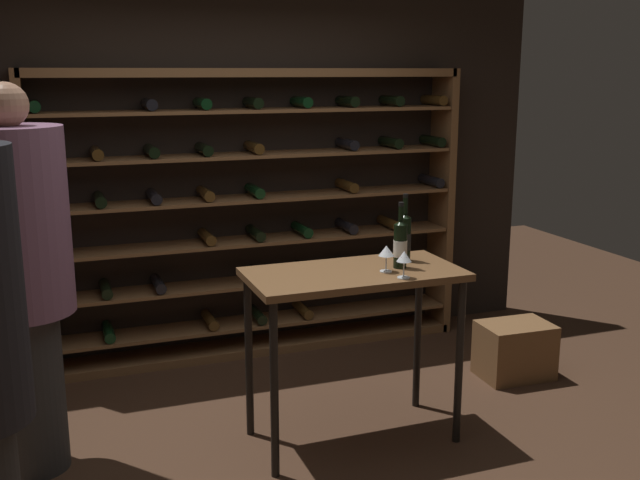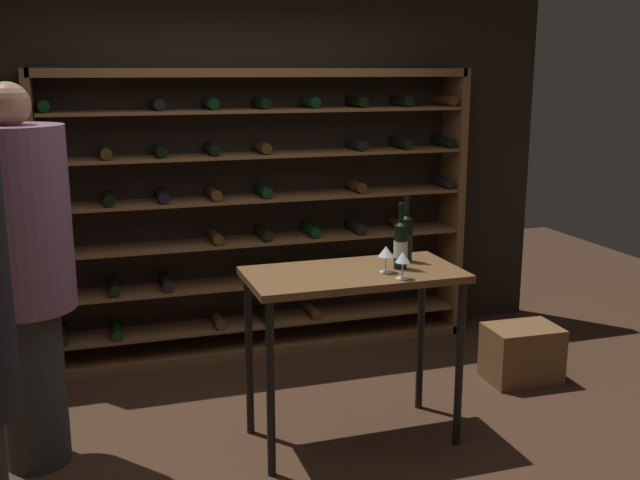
{
  "view_description": "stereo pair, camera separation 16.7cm",
  "coord_description": "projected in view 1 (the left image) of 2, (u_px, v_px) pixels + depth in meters",
  "views": [
    {
      "loc": [
        -1.24,
        -3.5,
        2.06
      ],
      "look_at": [
        0.15,
        0.23,
        1.15
      ],
      "focal_mm": 41.82,
      "sensor_mm": 36.0,
      "label": 1
    },
    {
      "loc": [
        -1.08,
        -3.56,
        2.06
      ],
      "look_at": [
        0.15,
        0.23,
        1.15
      ],
      "focal_mm": 41.82,
      "sensor_mm": 36.0,
      "label": 2
    }
  ],
  "objects": [
    {
      "name": "back_wall",
      "position": [
        223.0,
        173.0,
        5.48
      ],
      "size": [
        5.0,
        0.1,
        2.66
      ],
      "primitive_type": "cube",
      "color": "black",
      "rests_on": "ground"
    },
    {
      "name": "person_host_in_suit",
      "position": [
        20.0,
        266.0,
        3.72
      ],
      "size": [
        0.52,
        0.53,
        2.01
      ],
      "rotation": [
        0.0,
        0.0,
        3.11
      ],
      "color": "#2D2D2D",
      "rests_on": "ground"
    },
    {
      "name": "wine_rack",
      "position": [
        253.0,
        214.0,
        5.41
      ],
      "size": [
        3.14,
        0.32,
        2.08
      ],
      "color": "brown",
      "rests_on": "ground"
    },
    {
      "name": "wine_crate",
      "position": [
        515.0,
        350.0,
        5.11
      ],
      "size": [
        0.49,
        0.36,
        0.38
      ],
      "primitive_type": "cube",
      "rotation": [
        0.0,
        0.0,
        -0.04
      ],
      "color": "brown",
      "rests_on": "ground"
    },
    {
      "name": "wine_glass_stemmed_right",
      "position": [
        404.0,
        258.0,
        3.9
      ],
      "size": [
        0.08,
        0.08,
        0.15
      ],
      "color": "silver",
      "rests_on": "tasting_table"
    },
    {
      "name": "ground_plane",
      "position": [
        309.0,
        456.0,
        4.08
      ],
      "size": [
        9.72,
        9.72,
        0.0
      ],
      "primitive_type": "plane",
      "color": "#472D1E"
    },
    {
      "name": "wine_bottle_gold_foil",
      "position": [
        405.0,
        237.0,
        4.26
      ],
      "size": [
        0.07,
        0.07,
        0.39
      ],
      "color": "black",
      "rests_on": "tasting_table"
    },
    {
      "name": "tasting_table",
      "position": [
        354.0,
        293.0,
        4.1
      ],
      "size": [
        1.18,
        0.59,
        0.99
      ],
      "color": "brown",
      "rests_on": "ground"
    },
    {
      "name": "wine_bottle_black_capsule",
      "position": [
        400.0,
        244.0,
        4.1
      ],
      "size": [
        0.08,
        0.08,
        0.37
      ],
      "color": "black",
      "rests_on": "tasting_table"
    },
    {
      "name": "wine_glass_stemmed_center",
      "position": [
        386.0,
        252.0,
        4.03
      ],
      "size": [
        0.09,
        0.09,
        0.15
      ],
      "color": "silver",
      "rests_on": "tasting_table"
    }
  ]
}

